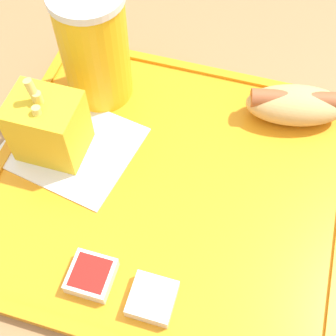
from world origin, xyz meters
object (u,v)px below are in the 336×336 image
object	(u,v)px
hot_dog_far	(296,104)
sauce_cup_mayo	(152,298)
soda_cup	(94,46)
fries_carton	(49,127)
sauce_cup_ketchup	(91,275)

from	to	relation	value
hot_dog_far	sauce_cup_mayo	world-z (taller)	hot_dog_far
soda_cup	sauce_cup_mayo	xyz separation A→B (m)	(0.14, -0.23, -0.06)
fries_carton	sauce_cup_ketchup	xyz separation A→B (m)	(0.09, -0.13, -0.03)
soda_cup	hot_dog_far	world-z (taller)	soda_cup
hot_dog_far	soda_cup	bearing A→B (deg)	-174.26
fries_carton	sauce_cup_mayo	size ratio (longest dim) A/B	2.57
sauce_cup_mayo	fries_carton	bearing A→B (deg)	139.12
soda_cup	sauce_cup_ketchup	world-z (taller)	soda_cup
sauce_cup_mayo	sauce_cup_ketchup	xyz separation A→B (m)	(-0.06, 0.00, 0.00)
hot_dog_far	sauce_cup_ketchup	distance (m)	0.29
sauce_cup_ketchup	hot_dog_far	bearing A→B (deg)	58.30
fries_carton	sauce_cup_mayo	xyz separation A→B (m)	(0.16, -0.13, -0.03)
sauce_cup_ketchup	fries_carton	bearing A→B (deg)	125.92
hot_dog_far	sauce_cup_ketchup	size ratio (longest dim) A/B	2.99
sauce_cup_mayo	hot_dog_far	bearing A→B (deg)	69.99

